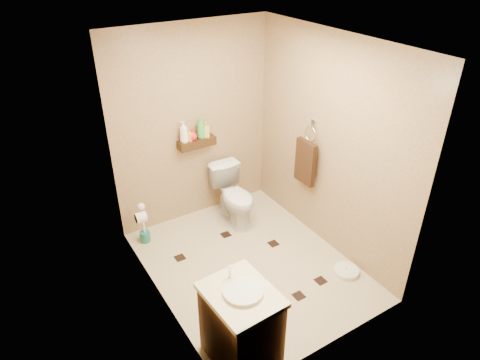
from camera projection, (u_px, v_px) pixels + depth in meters
ground at (249, 265)px, 4.72m from camera, size 2.50×2.50×0.00m
wall_back at (193, 127)px, 5.04m from camera, size 2.00×0.04×2.40m
wall_front at (341, 238)px, 3.20m from camera, size 2.00×0.04×2.40m
wall_left at (153, 200)px, 3.67m from camera, size 0.04×2.50×2.40m
wall_right at (329, 146)px, 4.58m from camera, size 0.04×2.50×2.40m
ceiling at (252, 42)px, 3.52m from camera, size 2.00×2.50×0.02m
wall_shelf at (197, 143)px, 5.07m from camera, size 0.46×0.14×0.10m
floor_accents at (252, 265)px, 4.71m from camera, size 1.22×1.37×0.01m
toilet at (235, 196)px, 5.30m from camera, size 0.42×0.71×0.71m
vanity at (241, 325)px, 3.51m from camera, size 0.54×0.64×0.87m
bathroom_scale at (346, 271)px, 4.60m from camera, size 0.29×0.29×0.05m
toilet_brush at (144, 228)px, 5.00m from camera, size 0.12×0.12×0.53m
towel_ring at (306, 160)px, 4.85m from camera, size 0.12×0.30×0.76m
toilet_paper at (141, 217)px, 4.47m from camera, size 0.12×0.11×0.12m
bottle_a at (184, 132)px, 4.91m from camera, size 0.14×0.14×0.26m
bottle_b at (189, 135)px, 4.97m from camera, size 0.10×0.10×0.16m
bottle_c at (193, 135)px, 4.99m from camera, size 0.15×0.15×0.14m
bottle_d at (201, 128)px, 5.01m from camera, size 0.12×0.12×0.25m
bottle_e at (206, 130)px, 5.06m from camera, size 0.11×0.11×0.18m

